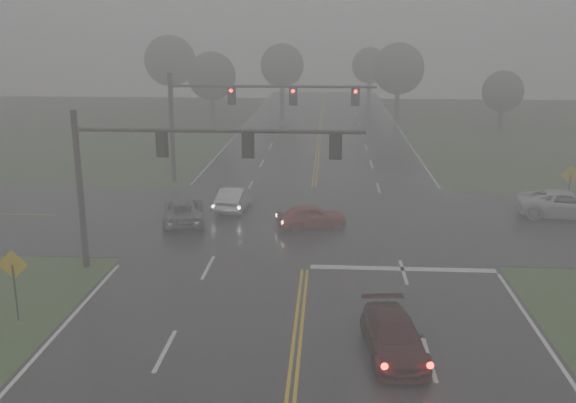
# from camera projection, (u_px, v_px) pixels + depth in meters

# --- Properties ---
(main_road) EXTENTS (18.00, 160.00, 0.02)m
(main_road) POSITION_uv_depth(u_px,v_px,m) (309.00, 231.00, 35.26)
(main_road) COLOR black
(main_road) RESTS_ON ground
(cross_street) EXTENTS (120.00, 14.00, 0.02)m
(cross_street) POSITION_uv_depth(u_px,v_px,m) (310.00, 220.00, 37.19)
(cross_street) COLOR black
(cross_street) RESTS_ON ground
(stop_bar) EXTENTS (8.50, 0.50, 0.01)m
(stop_bar) POSITION_uv_depth(u_px,v_px,m) (402.00, 269.00, 29.58)
(stop_bar) COLOR silver
(stop_bar) RESTS_ON ground
(sedan_maroon) EXTENTS (2.30, 4.67, 1.30)m
(sedan_maroon) POSITION_uv_depth(u_px,v_px,m) (392.00, 354.00, 21.86)
(sedan_maroon) COLOR black
(sedan_maroon) RESTS_ON ground
(sedan_red) EXTENTS (4.16, 2.65, 1.32)m
(sedan_red) POSITION_uv_depth(u_px,v_px,m) (311.00, 228.00, 35.77)
(sedan_red) COLOR maroon
(sedan_red) RESTS_ON ground
(sedan_silver) EXTENTS (1.96, 4.43, 1.42)m
(sedan_silver) POSITION_uv_depth(u_px,v_px,m) (235.00, 209.00, 39.43)
(sedan_silver) COLOR #B7B9BF
(sedan_silver) RESTS_ON ground
(car_grey) EXTENTS (3.22, 5.22, 1.35)m
(car_grey) POSITION_uv_depth(u_px,v_px,m) (184.00, 222.00, 36.80)
(car_grey) COLOR #4E5055
(car_grey) RESTS_ON ground
(pickup_white) EXTENTS (5.93, 3.40, 1.56)m
(pickup_white) POSITION_uv_depth(u_px,v_px,m) (566.00, 217.00, 37.74)
(pickup_white) COLOR silver
(pickup_white) RESTS_ON ground
(signal_gantry_near) EXTENTS (12.92, 0.32, 7.31)m
(signal_gantry_near) POSITION_uv_depth(u_px,v_px,m) (165.00, 160.00, 28.37)
(signal_gantry_near) COLOR black
(signal_gantry_near) RESTS_ON ground
(signal_gantry_far) EXTENTS (14.58, 0.39, 7.79)m
(signal_gantry_far) POSITION_uv_depth(u_px,v_px,m) (235.00, 106.00, 45.02)
(signal_gantry_far) COLOR black
(signal_gantry_far) RESTS_ON ground
(sign_diamond_west) EXTENTS (1.17, 0.12, 2.82)m
(sign_diamond_west) POSITION_uv_depth(u_px,v_px,m) (13.00, 273.00, 23.95)
(sign_diamond_west) COLOR black
(sign_diamond_west) RESTS_ON ground
(sign_diamond_east) EXTENTS (1.21, 0.28, 2.94)m
(sign_diamond_east) POSITION_uv_depth(u_px,v_px,m) (570.00, 180.00, 38.27)
(sign_diamond_east) COLOR black
(sign_diamond_east) RESTS_ON ground
(tree_nw_a) EXTENTS (5.61, 5.61, 8.25)m
(tree_nw_a) POSITION_uv_depth(u_px,v_px,m) (212.00, 76.00, 74.75)
(tree_nw_a) COLOR #2F251E
(tree_nw_a) RESTS_ON ground
(tree_ne_a) EXTENTS (6.26, 6.26, 9.19)m
(tree_ne_a) POSITION_uv_depth(u_px,v_px,m) (399.00, 69.00, 78.09)
(tree_ne_a) COLOR #2F251E
(tree_ne_a) RESTS_ON ground
(tree_n_mid) EXTENTS (6.04, 6.04, 8.87)m
(tree_n_mid) POSITION_uv_depth(u_px,v_px,m) (282.00, 66.00, 88.98)
(tree_n_mid) COLOR #2F251E
(tree_n_mid) RESTS_ON ground
(tree_e_near) EXTENTS (4.41, 4.41, 6.47)m
(tree_e_near) POSITION_uv_depth(u_px,v_px,m) (503.00, 91.00, 68.84)
(tree_e_near) COLOR #2F251E
(tree_e_near) RESTS_ON ground
(tree_nw_b) EXTENTS (6.84, 6.84, 10.04)m
(tree_nw_b) POSITION_uv_depth(u_px,v_px,m) (170.00, 61.00, 85.99)
(tree_nw_b) COLOR #2F251E
(tree_nw_b) RESTS_ON ground
(tree_n_far) EXTENTS (5.50, 5.50, 8.09)m
(tree_n_far) POSITION_uv_depth(u_px,v_px,m) (370.00, 66.00, 98.13)
(tree_n_far) COLOR #2F251E
(tree_n_far) RESTS_ON ground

